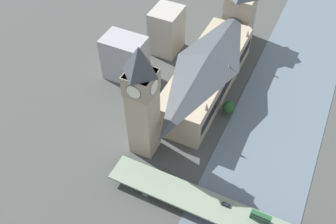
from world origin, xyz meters
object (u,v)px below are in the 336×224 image
at_px(parliament_hall, 207,73).
at_px(clock_tower, 142,100).
at_px(double_decker_bus_mid, 261,217).
at_px(victoria_tower, 240,12).
at_px(car_northbound_lead, 226,205).
at_px(road_bridge, 241,219).

bearing_deg(parliament_hall, clock_tower, 77.35).
xyz_separation_m(clock_tower, double_decker_bus_mid, (-73.04, 19.31, -29.94)).
relative_size(victoria_tower, double_decker_bus_mid, 4.95).
xyz_separation_m(clock_tower, car_northbound_lead, (-55.83, 19.18, -32.00)).
distance_m(parliament_hall, double_decker_bus_mid, 99.60).
relative_size(victoria_tower, road_bridge, 0.35).
height_order(victoria_tower, car_northbound_lead, victoria_tower).
bearing_deg(clock_tower, parliament_hall, -102.65).
bearing_deg(car_northbound_lead, victoria_tower, -73.52).
distance_m(road_bridge, double_decker_bus_mid, 9.69).
relative_size(double_decker_bus_mid, car_northbound_lead, 2.35).
distance_m(victoria_tower, car_northbound_lead, 150.07).
xyz_separation_m(victoria_tower, road_bridge, (-51.30, 146.44, -17.74)).
height_order(clock_tower, road_bridge, clock_tower).
bearing_deg(clock_tower, victoria_tower, -96.21).
distance_m(victoria_tower, double_decker_bus_mid, 155.73).
xyz_separation_m(victoria_tower, car_northbound_lead, (-42.34, 143.10, -15.85)).
bearing_deg(victoria_tower, parliament_hall, 90.05).
bearing_deg(car_northbound_lead, road_bridge, 159.59).
xyz_separation_m(clock_tower, victoria_tower, (-13.49, -123.92, -16.16)).
height_order(road_bridge, car_northbound_lead, car_northbound_lead).
relative_size(clock_tower, double_decker_bus_mid, 7.22).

